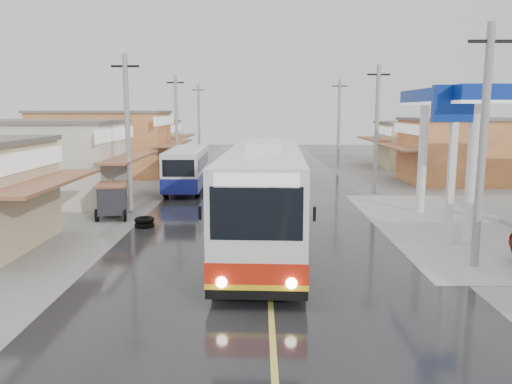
% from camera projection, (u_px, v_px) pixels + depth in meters
% --- Properties ---
extents(ground, '(120.00, 120.00, 0.00)m').
position_uv_depth(ground, '(268.00, 266.00, 17.02)').
color(ground, slate).
rests_on(ground, ground).
extents(road, '(12.00, 90.00, 0.02)m').
position_uv_depth(road, '(264.00, 193.00, 31.81)').
color(road, black).
rests_on(road, ground).
extents(centre_line, '(0.15, 90.00, 0.01)m').
position_uv_depth(centre_line, '(264.00, 193.00, 31.81)').
color(centre_line, '#D8CC4C').
rests_on(centre_line, road).
extents(shopfronts_left, '(11.00, 44.00, 5.20)m').
position_uv_depth(shopfronts_left, '(78.00, 186.00, 34.87)').
color(shopfronts_left, tan).
rests_on(shopfronts_left, ground).
extents(utility_poles_left, '(1.60, 50.00, 8.00)m').
position_uv_depth(utility_poles_left, '(158.00, 191.00, 32.85)').
color(utility_poles_left, gray).
rests_on(utility_poles_left, ground).
extents(utility_poles_right, '(1.60, 36.00, 8.00)m').
position_uv_depth(utility_poles_right, '(374.00, 193.00, 31.77)').
color(utility_poles_right, gray).
rests_on(utility_poles_right, ground).
extents(coach_bus, '(3.42, 13.17, 4.08)m').
position_uv_depth(coach_bus, '(264.00, 196.00, 19.20)').
color(coach_bus, silver).
rests_on(coach_bus, road).
extents(second_bus, '(2.38, 8.23, 2.71)m').
position_uv_depth(second_bus, '(187.00, 168.00, 32.87)').
color(second_bus, silver).
rests_on(second_bus, road).
extents(cyclist, '(0.82, 1.90, 1.99)m').
position_uv_depth(cyclist, '(210.00, 196.00, 26.97)').
color(cyclist, black).
rests_on(cyclist, ground).
extents(tricycle_near, '(1.91, 2.31, 1.71)m').
position_uv_depth(tricycle_near, '(112.00, 198.00, 24.41)').
color(tricycle_near, '#26262D').
rests_on(tricycle_near, ground).
extents(tyre_stack, '(0.90, 0.90, 0.46)m').
position_uv_depth(tyre_stack, '(144.00, 222.00, 22.58)').
color(tyre_stack, black).
rests_on(tyre_stack, ground).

